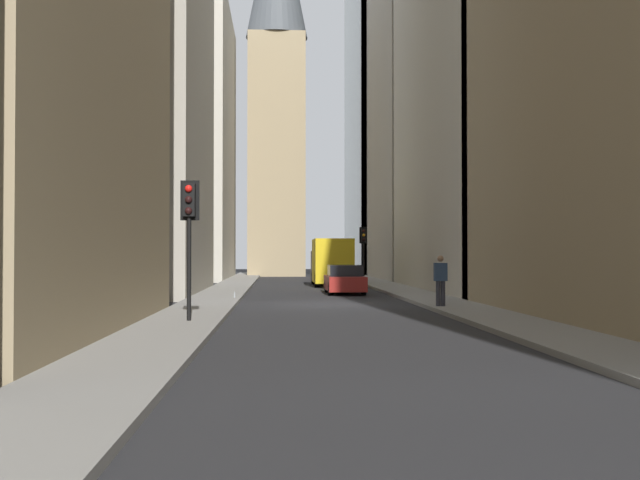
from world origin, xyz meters
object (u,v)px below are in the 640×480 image
at_px(sedan_red, 345,280).
at_px(pedestrian, 441,278).
at_px(traffic_light_midblock, 364,241).
at_px(discarded_bottle, 235,295).
at_px(delivery_truck, 331,262).
at_px(traffic_light_foreground, 189,217).

distance_m(sedan_red, pedestrian, 11.07).
height_order(traffic_light_midblock, discarded_bottle, traffic_light_midblock).
bearing_deg(traffic_light_midblock, discarded_bottle, 158.62).
height_order(delivery_truck, discarded_bottle, delivery_truck).
relative_size(delivery_truck, sedan_red, 1.50).
relative_size(sedan_red, traffic_light_midblock, 1.18).
bearing_deg(sedan_red, traffic_light_midblock, -10.16).
relative_size(sedan_red, discarded_bottle, 15.93).
distance_m(delivery_truck, traffic_light_foreground, 26.09).
bearing_deg(sedan_red, pedestrian, -167.45).
distance_m(delivery_truck, pedestrian, 20.30).
bearing_deg(pedestrian, traffic_light_foreground, 123.13).
bearing_deg(pedestrian, discarded_bottle, 53.59).
bearing_deg(traffic_light_midblock, sedan_red, 169.84).
relative_size(traffic_light_foreground, pedestrian, 2.18).
height_order(traffic_light_foreground, traffic_light_midblock, traffic_light_foreground).
distance_m(sedan_red, traffic_light_midblock, 14.42).
xyz_separation_m(traffic_light_midblock, discarded_bottle, (-19.33, 7.57, -2.56)).
bearing_deg(traffic_light_foreground, sedan_red, -19.43).
relative_size(delivery_truck, pedestrian, 3.66).
height_order(pedestrian, discarded_bottle, pedestrian).
bearing_deg(sedan_red, delivery_truck, -0.00).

